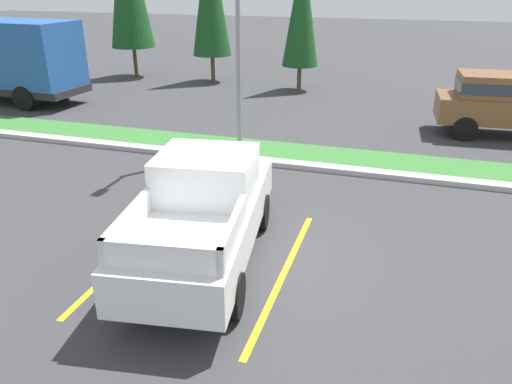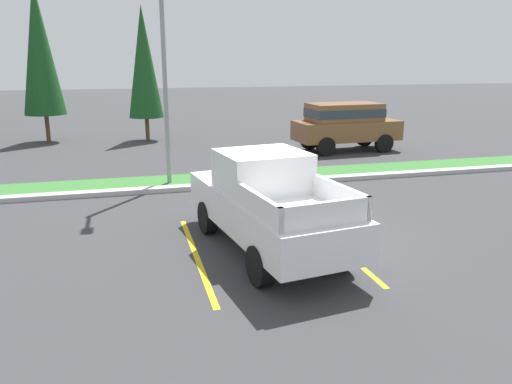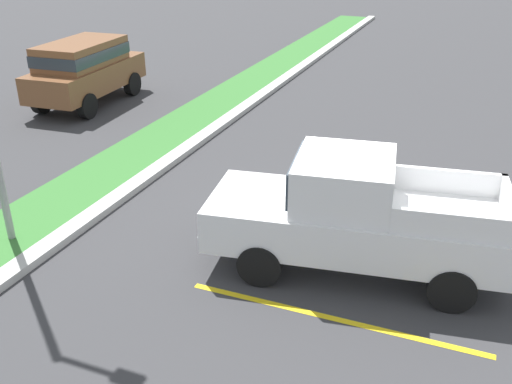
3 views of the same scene
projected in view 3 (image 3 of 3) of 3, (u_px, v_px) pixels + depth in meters
name	position (u px, v px, depth m)	size (l,w,h in m)	color
ground_plane	(335.00, 248.00, 10.91)	(120.00, 120.00, 0.00)	#38383A
parking_line_near	(332.00, 318.00, 8.98)	(0.12, 4.80, 0.01)	yellow
parking_line_far	(372.00, 229.00, 11.58)	(0.12, 4.80, 0.01)	yellow
curb_strip	(113.00, 201.00, 12.56)	(56.00, 0.40, 0.15)	#B2B2AD
grass_median	(72.00, 195.00, 12.95)	(56.00, 1.80, 0.06)	#387533
pickup_truck_main	(356.00, 216.00, 9.84)	(2.64, 5.44, 2.10)	black
suv_distant	(85.00, 68.00, 18.83)	(4.70, 2.17, 2.10)	black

